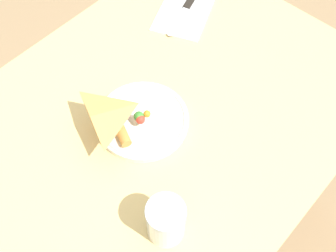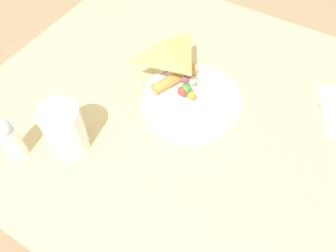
{
  "view_description": "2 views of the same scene",
  "coord_description": "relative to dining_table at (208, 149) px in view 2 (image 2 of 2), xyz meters",
  "views": [
    {
      "loc": [
        0.42,
        0.39,
        1.62
      ],
      "look_at": [
        0.05,
        0.06,
        0.82
      ],
      "focal_mm": 45.0,
      "sensor_mm": 36.0,
      "label": 1
    },
    {
      "loc": [
        -0.13,
        0.41,
        1.33
      ],
      "look_at": [
        0.07,
        0.08,
        0.8
      ],
      "focal_mm": 35.0,
      "sensor_mm": 36.0,
      "label": 2
    }
  ],
  "objects": [
    {
      "name": "milk_glass",
      "position": [
        0.22,
        0.2,
        0.17
      ],
      "size": [
        0.08,
        0.08,
        0.11
      ],
      "color": "white",
      "rests_on": "dining_table"
    },
    {
      "name": "ground_plane",
      "position": [
        0.0,
        0.0,
        -0.66
      ],
      "size": [
        6.0,
        6.0,
        0.0
      ],
      "primitive_type": "plane",
      "color": "#997A56"
    },
    {
      "name": "plate_pizza",
      "position": [
        0.07,
        -0.01,
        0.14
      ],
      "size": [
        0.22,
        0.22,
        0.05
      ],
      "color": "silver",
      "rests_on": "dining_table"
    },
    {
      "name": "dining_table",
      "position": [
        0.0,
        0.0,
        0.0
      ],
      "size": [
        1.02,
        0.79,
        0.78
      ],
      "color": "#DBB770",
      "rests_on": "ground_plane"
    },
    {
      "name": "salt_shaker",
      "position": [
        0.29,
        0.27,
        0.18
      ],
      "size": [
        0.04,
        0.04,
        0.1
      ],
      "color": "white",
      "rests_on": "dining_table"
    }
  ]
}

